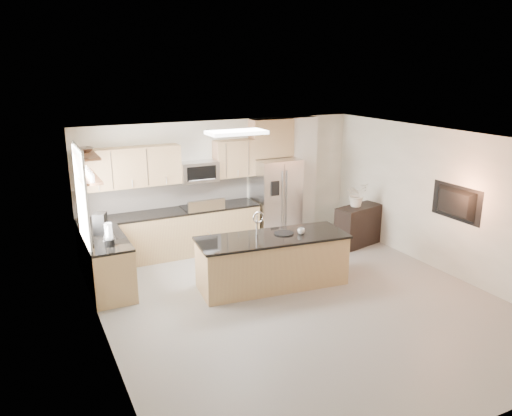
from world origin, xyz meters
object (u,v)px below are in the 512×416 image
microwave (198,171)px  platter (284,233)px  cup (301,231)px  coffee_maker (100,224)px  bowl (84,149)px  credenza (358,226)px  range (202,228)px  refrigerator (275,200)px  kettle (108,232)px  blender (109,236)px  flower_vase (357,189)px  island (272,261)px  television (453,203)px

microwave → platter: 2.44m
cup → platter: 0.30m
microwave → coffee_maker: microwave is taller
bowl → credenza: bearing=-2.5°
microwave → credenza: 3.53m
range → credenza: range is taller
microwave → refrigerator: microwave is taller
refrigerator → coffee_maker: (-3.75, -0.77, 0.20)m
microwave → credenza: (3.08, -1.23, -1.21)m
microwave → refrigerator: (1.66, -0.17, -0.74)m
refrigerator → kettle: (-3.68, -1.10, 0.15)m
microwave → blender: (-2.08, -1.60, -0.55)m
credenza → flower_vase: 0.80m
island → coffee_maker: size_ratio=7.18×
range → blender: (-2.08, -1.47, 0.61)m
flower_vase → refrigerator: bearing=143.2°
refrigerator → platter: 2.23m
cup → bowl: (-3.24, 1.33, 1.45)m
credenza → coffee_maker: coffee_maker is taller
range → microwave: 1.16m
microwave → kettle: 2.46m
credenza → flower_vase: (-0.05, 0.05, 0.79)m
flower_vase → television: television is taller
coffee_maker → platter: bearing=-24.0°
coffee_maker → bowl: 1.30m
platter → flower_vase: size_ratio=0.45×
refrigerator → bowl: bearing=-168.0°
island → flower_vase: (2.53, 1.05, 0.77)m
credenza → refrigerator: bearing=129.7°
refrigerator → island: 2.42m
range → refrigerator: (1.66, -0.05, 0.42)m
platter → blender: blender is taller
blender → refrigerator: bearing=20.9°
kettle → refrigerator: bearing=16.6°
microwave → flower_vase: (3.02, -1.19, -0.42)m
range → island: 2.17m
range → refrigerator: bearing=-1.6°
cup → flower_vase: size_ratio=0.17×
coffee_maker → blender: bearing=-88.2°
island → platter: (0.24, 0.04, 0.45)m
cup → kettle: bearing=160.4°
blender → platter: bearing=-12.2°
television → microwave: bearing=47.2°
blender → television: (5.59, -1.65, 0.27)m
cup → island: bearing=169.2°
range → television: 4.78m
range → bowl: bearing=-158.6°
coffee_maker → flower_vase: (5.12, -0.25, 0.12)m
television → bowl: bearing=68.7°
cup → television: (2.52, -0.91, 0.42)m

